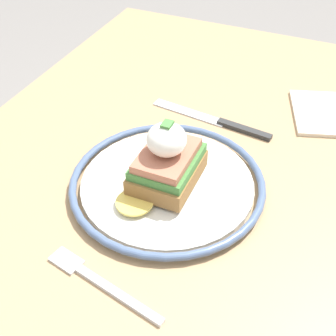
{
  "coord_description": "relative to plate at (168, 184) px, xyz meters",
  "views": [
    {
      "loc": [
        -0.37,
        -0.18,
        1.17
      ],
      "look_at": [
        0.04,
        -0.0,
        0.78
      ],
      "focal_mm": 50.0,
      "sensor_mm": 36.0,
      "label": 1
    }
  ],
  "objects": [
    {
      "name": "dining_table",
      "position": [
        -0.04,
        0.0,
        -0.13
      ],
      "size": [
        1.11,
        0.65,
        0.75
      ],
      "color": "tan",
      "rests_on": "ground_plane"
    },
    {
      "name": "plate",
      "position": [
        0.0,
        0.0,
        0.0
      ],
      "size": [
        0.25,
        0.25,
        0.02
      ],
      "color": "silver",
      "rests_on": "dining_table"
    },
    {
      "name": "sandwich",
      "position": [
        -0.0,
        -0.0,
        0.04
      ],
      "size": [
        0.13,
        0.08,
        0.09
      ],
      "color": "olive",
      "rests_on": "plate"
    },
    {
      "name": "fork",
      "position": [
        -0.17,
        0.01,
        -0.01
      ],
      "size": [
        0.05,
        0.15,
        0.0
      ],
      "color": "silver",
      "rests_on": "dining_table"
    },
    {
      "name": "knife",
      "position": [
        0.17,
        -0.02,
        -0.01
      ],
      "size": [
        0.04,
        0.2,
        0.01
      ],
      "color": "#2D2D2D",
      "rests_on": "dining_table"
    },
    {
      "name": "napkin",
      "position": [
        0.26,
        -0.17,
        -0.0
      ],
      "size": [
        0.15,
        0.15,
        0.01
      ],
      "primitive_type": "cube",
      "rotation": [
        0.0,
        0.0,
        0.32
      ],
      "color": "beige",
      "rests_on": "dining_table"
    }
  ]
}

